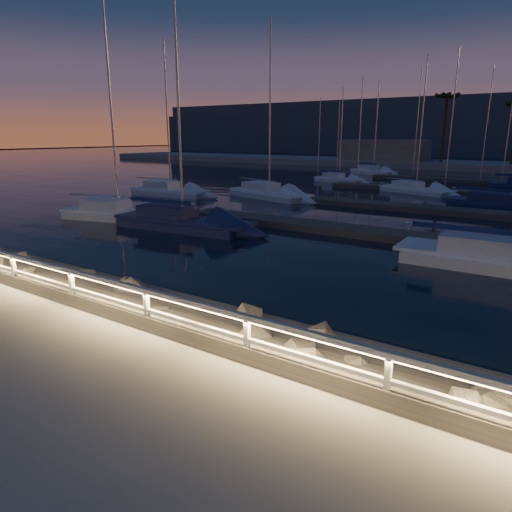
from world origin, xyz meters
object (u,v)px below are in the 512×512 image
object	(u,v)px
sailboat_m	(372,171)
sailboat_a	(116,212)
sailboat_i	(338,179)
sailboat_b	(180,220)
sailboat_g	(414,189)
sailboat_c	(509,258)
sailboat_h	(507,204)
sailboat_e	(169,191)
sailboat_f	(267,193)
guard_rail	(117,291)

from	to	relation	value
sailboat_m	sailboat_a	bearing A→B (deg)	-67.89
sailboat_a	sailboat_i	bearing A→B (deg)	71.96
sailboat_b	sailboat_g	world-z (taller)	sailboat_b
sailboat_c	sailboat_i	xyz separation A→B (m)	(-20.32, 28.96, -0.07)
sailboat_h	sailboat_c	bearing A→B (deg)	-73.69
sailboat_m	sailboat_b	bearing A→B (deg)	-60.58
sailboat_e	sailboat_f	bearing A→B (deg)	18.40
guard_rail	sailboat_m	distance (m)	56.65
sailboat_a	guard_rail	bearing A→B (deg)	-53.60
sailboat_c	sailboat_a	bearing A→B (deg)	-177.62
guard_rail	sailboat_b	world-z (taller)	sailboat_b
sailboat_a	sailboat_b	world-z (taller)	sailboat_b
sailboat_b	sailboat_i	xyz separation A→B (m)	(-3.52, 30.15, -0.07)
sailboat_c	sailboat_m	xyz separation A→B (m)	(-20.93, 41.92, -0.02)
sailboat_e	sailboat_c	bearing A→B (deg)	-24.31
sailboat_g	sailboat_i	distance (m)	11.54
sailboat_c	sailboat_h	distance (m)	17.17
sailboat_b	sailboat_i	bearing A→B (deg)	91.85
sailboat_b	sailboat_m	world-z (taller)	sailboat_b
sailboat_f	sailboat_h	bearing A→B (deg)	28.19
sailboat_g	sailboat_m	xyz separation A→B (m)	(-10.76, 18.45, 0.05)
sailboat_c	sailboat_f	distance (m)	23.60
sailboat_i	guard_rail	bearing A→B (deg)	-62.67
guard_rail	sailboat_h	xyz separation A→B (m)	(5.94, 30.24, -0.94)
sailboat_a	sailboat_g	distance (m)	27.51
sailboat_a	sailboat_b	distance (m)	5.51
guard_rail	sailboat_c	xyz separation A→B (m)	(7.73, 13.16, -0.91)
sailboat_m	sailboat_i	bearing A→B (deg)	-63.35
sailboat_e	sailboat_m	bearing A→B (deg)	72.03
sailboat_e	sailboat_m	xyz separation A→B (m)	(6.95, 32.67, -0.02)
sailboat_e	sailboat_f	world-z (taller)	sailboat_f
sailboat_c	sailboat_g	xyz separation A→B (m)	(-10.16, 23.47, -0.07)
sailboat_i	sailboat_a	bearing A→B (deg)	-83.08
sailboat_c	sailboat_i	bearing A→B (deg)	124.31
sailboat_c	sailboat_g	world-z (taller)	sailboat_c
sailboat_f	sailboat_g	xyz separation A→B (m)	(9.58, 10.54, -0.07)
sailboat_e	sailboat_m	distance (m)	33.40
guard_rail	sailboat_i	distance (m)	43.98
sailboat_a	sailboat_f	bearing A→B (deg)	65.47
sailboat_a	sailboat_m	world-z (taller)	sailboat_a
sailboat_f	guard_rail	bearing A→B (deg)	-50.09
sailboat_c	sailboat_f	xyz separation A→B (m)	(-19.74, 12.93, -0.00)
guard_rail	sailboat_f	distance (m)	28.74
sailboat_f	sailboat_i	size ratio (longest dim) A/B	1.36
sailboat_a	sailboat_c	world-z (taller)	sailboat_c
sailboat_g	sailboat_e	bearing A→B (deg)	-121.09
sailboat_c	sailboat_g	bearing A→B (deg)	112.68
sailboat_a	sailboat_h	world-z (taller)	sailboat_h
sailboat_b	sailboat_h	bearing A→B (deg)	45.77
sailboat_c	sailboat_e	world-z (taller)	sailboat_c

